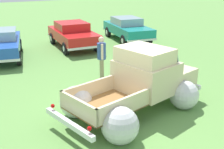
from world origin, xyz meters
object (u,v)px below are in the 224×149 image
(vintage_pickup_truck, at_px, (140,86))
(show_car_0, at_px, (0,43))
(show_car_2, at_px, (127,28))
(spectator_0, at_px, (102,55))
(show_car_1, at_px, (73,34))

(vintage_pickup_truck, xyz_separation_m, show_car_0, (-2.86, 7.90, 0.02))
(show_car_2, distance_m, spectator_0, 7.28)
(show_car_0, xyz_separation_m, show_car_2, (7.69, 0.53, 0.00))
(show_car_1, bearing_deg, show_car_0, -79.63)
(show_car_1, distance_m, spectator_0, 5.59)
(show_car_2, height_order, spectator_0, spectator_0)
(show_car_0, relative_size, spectator_0, 2.56)
(vintage_pickup_truck, distance_m, show_car_2, 9.72)
(show_car_2, xyz_separation_m, spectator_0, (-4.68, -5.57, 0.21))
(show_car_0, height_order, show_car_1, same)
(vintage_pickup_truck, height_order, spectator_0, vintage_pickup_truck)
(spectator_0, bearing_deg, show_car_1, -78.89)
(spectator_0, bearing_deg, show_car_0, -38.01)
(show_car_0, distance_m, spectator_0, 5.88)
(show_car_0, relative_size, show_car_1, 1.01)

